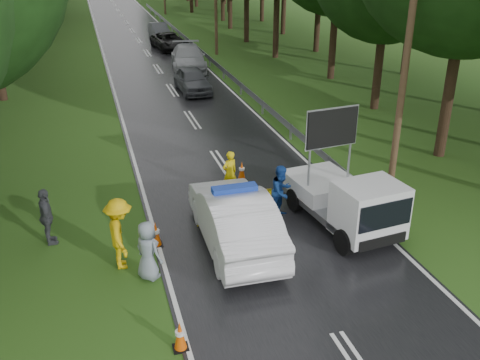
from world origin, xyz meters
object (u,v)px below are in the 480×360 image
object	(u,v)px
officer	(230,173)
queue_car_third	(170,41)
civilian	(281,192)
queue_car_fourth	(159,31)
police_sedan	(235,218)
work_truck	(347,201)
barrier	(234,200)
queue_car_second	(188,58)
queue_car_first	(192,80)

from	to	relation	value
officer	queue_car_third	distance (m)	27.84
officer	civilian	bearing A→B (deg)	99.53
queue_car_fourth	queue_car_third	bearing A→B (deg)	-93.21
police_sedan	officer	xyz separation A→B (m)	(0.75, 3.33, -0.06)
work_truck	civilian	bearing A→B (deg)	134.35
barrier	work_truck	bearing A→B (deg)	-23.00
queue_car_second	queue_car_third	world-z (taller)	queue_car_second
officer	queue_car_fourth	xyz separation A→B (m)	(2.42, 33.74, -0.14)
work_truck	queue_car_fourth	size ratio (longest dim) A/B	1.15
officer	queue_car_third	xyz separation A→B (m)	(2.42, 27.74, -0.14)
barrier	queue_car_fourth	bearing A→B (deg)	85.74
civilian	queue_car_third	xyz separation A→B (m)	(1.26, 29.78, -0.21)
civilian	queue_car_first	xyz separation A→B (m)	(0.37, 16.14, -0.17)
officer	queue_car_fourth	distance (m)	33.82
work_truck	queue_car_second	size ratio (longest dim) A/B	0.84
barrier	queue_car_third	bearing A→B (deg)	84.83
police_sedan	work_truck	xyz separation A→B (m)	(3.56, -0.04, 0.09)
officer	queue_car_first	bearing A→B (deg)	-116.20
work_truck	officer	size ratio (longest dim) A/B	2.87
work_truck	queue_car_third	distance (m)	31.11
police_sedan	civilian	xyz separation A→B (m)	(1.91, 1.28, 0.01)
officer	queue_car_fourth	bearing A→B (deg)	-114.11
work_truck	queue_car_third	size ratio (longest dim) A/B	0.96
queue_car_third	queue_car_fourth	xyz separation A→B (m)	(-0.00, 6.00, -0.01)
police_sedan	barrier	size ratio (longest dim) A/B	2.16
civilian	queue_car_second	world-z (taller)	civilian
queue_car_fourth	barrier	bearing A→B (deg)	-97.72
officer	queue_car_fourth	world-z (taller)	officer
officer	civilian	xyz separation A→B (m)	(1.16, -2.05, 0.07)
queue_car_fourth	police_sedan	bearing A→B (deg)	-98.12
work_truck	queue_car_first	world-z (taller)	work_truck
officer	queue_car_third	bearing A→B (deg)	-115.00
queue_car_first	queue_car_fourth	bearing A→B (deg)	85.31
police_sedan	work_truck	world-z (taller)	work_truck
police_sedan	queue_car_second	size ratio (longest dim) A/B	0.95
police_sedan	queue_car_third	distance (m)	31.23
queue_car_second	police_sedan	bearing A→B (deg)	-90.34
police_sedan	queue_car_fourth	distance (m)	37.20
civilian	queue_car_first	distance (m)	16.15
police_sedan	work_truck	size ratio (longest dim) A/B	1.13
queue_car_second	queue_car_third	size ratio (longest dim) A/B	1.15
queue_car_fourth	officer	bearing A→B (deg)	-97.33
work_truck	queue_car_third	bearing A→B (deg)	83.75
civilian	queue_car_fourth	size ratio (longest dim) A/B	0.44
civilian	queue_car_first	size ratio (longest dim) A/B	0.42
police_sedan	queue_car_fourth	world-z (taller)	police_sedan
queue_car_second	queue_car_third	distance (m)	7.64
queue_car_second	civilian	bearing A→B (deg)	-85.90
work_truck	queue_car_second	distance (m)	23.47
work_truck	barrier	xyz separation A→B (m)	(-3.19, 1.37, -0.20)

